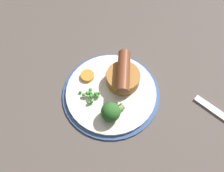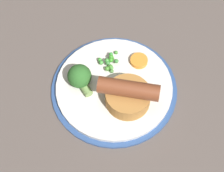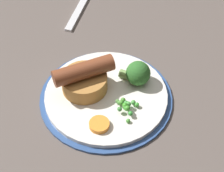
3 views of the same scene
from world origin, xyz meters
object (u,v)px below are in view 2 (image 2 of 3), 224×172
dinner_plate (114,88)px  sausage_pudding (127,94)px  carrot_slice_0 (139,61)px  broccoli_floret_near (80,77)px  pea_pile (110,61)px

dinner_plate → sausage_pudding: size_ratio=2.14×
carrot_slice_0 → sausage_pudding: bearing=-172.5°
dinner_plate → sausage_pudding: 5.26cm
dinner_plate → sausage_pudding: (-2.00, -3.47, 3.41)cm
broccoli_floret_near → sausage_pudding: bearing=-145.1°
sausage_pudding → broccoli_floret_near: sausage_pudding is taller
broccoli_floret_near → carrot_slice_0: broccoli_floret_near is taller
dinner_plate → broccoli_floret_near: (-2.01, 6.21, 3.05)cm
carrot_slice_0 → pea_pile: bearing=118.4°
sausage_pudding → broccoli_floret_near: 9.70cm
pea_pile → carrot_slice_0: (2.79, -5.17, -0.56)cm
dinner_plate → pea_pile: 5.48cm
sausage_pudding → broccoli_floret_near: (-0.01, 9.69, -0.36)cm
dinner_plate → pea_pile: (4.29, 2.89, 1.83)cm
dinner_plate → carrot_slice_0: carrot_slice_0 is taller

